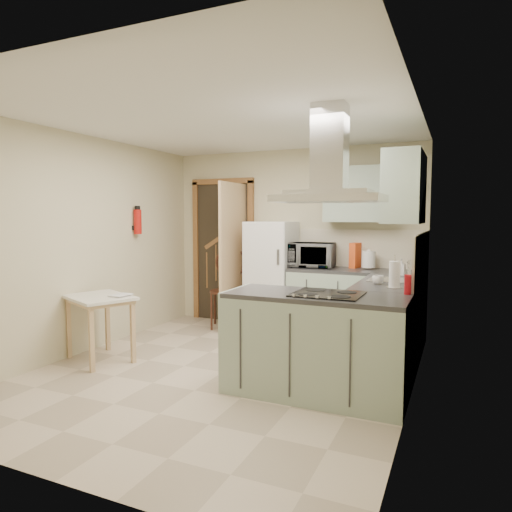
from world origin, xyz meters
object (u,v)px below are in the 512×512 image
at_px(fridge, 271,276).
at_px(peninsula, 316,345).
at_px(microwave, 312,255).
at_px(drop_leaf_table, 100,328).
at_px(bentwood_chair, 226,291).
at_px(extractor_hood, 329,199).

bearing_deg(fridge, peninsula, -58.26).
bearing_deg(peninsula, microwave, 108.26).
height_order(drop_leaf_table, microwave, microwave).
relative_size(peninsula, bentwood_chair, 1.51).
bearing_deg(extractor_hood, peninsula, 180.00).
bearing_deg(microwave, drop_leaf_table, -136.17).
xyz_separation_m(peninsula, extractor_hood, (0.10, 0.00, 1.27)).
height_order(bentwood_chair, microwave, microwave).
bearing_deg(extractor_hood, bentwood_chair, 136.58).
bearing_deg(drop_leaf_table, extractor_hood, 24.64).
distance_m(fridge, peninsula, 2.35).
bearing_deg(peninsula, drop_leaf_table, -179.45).
xyz_separation_m(peninsula, drop_leaf_table, (-2.43, -0.02, -0.09)).
distance_m(fridge, drop_leaf_table, 2.37).
relative_size(fridge, microwave, 2.57).
xyz_separation_m(peninsula, bentwood_chair, (-1.88, 1.87, 0.06)).
relative_size(bentwood_chair, microwave, 1.76).
height_order(drop_leaf_table, bentwood_chair, bentwood_chair).
xyz_separation_m(bentwood_chair, microwave, (1.22, 0.13, 0.55)).
xyz_separation_m(drop_leaf_table, microwave, (1.77, 2.02, 0.71)).
bearing_deg(drop_leaf_table, bentwood_chair, 97.98).
xyz_separation_m(extractor_hood, drop_leaf_table, (-2.53, -0.02, -1.36)).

